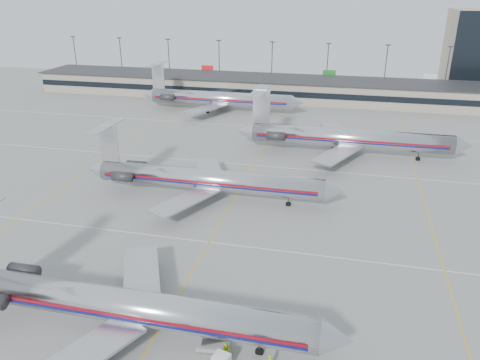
% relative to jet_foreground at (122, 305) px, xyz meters
% --- Properties ---
extents(ground, '(260.00, 260.00, 0.00)m').
position_rel_jet_foreground_xyz_m(ground, '(3.18, 8.89, -3.27)').
color(ground, gray).
rests_on(ground, ground).
extents(apron_markings, '(160.00, 0.15, 0.02)m').
position_rel_jet_foreground_xyz_m(apron_markings, '(3.18, 18.89, -3.26)').
color(apron_markings, silver).
rests_on(apron_markings, ground).
extents(terminal, '(162.00, 17.00, 6.25)m').
position_rel_jet_foreground_xyz_m(terminal, '(3.18, 106.87, -0.12)').
color(terminal, gray).
rests_on(terminal, ground).
extents(light_mast_row, '(163.60, 0.40, 15.28)m').
position_rel_jet_foreground_xyz_m(light_mast_row, '(3.18, 120.89, 5.31)').
color(light_mast_row, '#38383D').
rests_on(light_mast_row, ground).
extents(jet_foreground, '(43.11, 25.38, 11.28)m').
position_rel_jet_foreground_xyz_m(jet_foreground, '(0.00, 0.00, 0.00)').
color(jet_foreground, silver).
rests_on(jet_foreground, ground).
extents(jet_second_row, '(43.26, 25.47, 11.32)m').
position_rel_jet_foreground_xyz_m(jet_second_row, '(-1.79, 32.57, 0.01)').
color(jet_second_row, silver).
rests_on(jet_second_row, ground).
extents(jet_third_row, '(46.63, 28.68, 12.75)m').
position_rel_jet_foreground_xyz_m(jet_third_row, '(19.76, 58.96, 0.43)').
color(jet_third_row, silver).
rests_on(jet_third_row, ground).
extents(jet_back_row, '(45.59, 28.04, 12.46)m').
position_rel_jet_foreground_xyz_m(jet_back_row, '(-15.07, 87.34, 0.34)').
color(jet_back_row, silver).
rests_on(jet_back_row, ground).
extents(belt_loader, '(3.91, 1.52, 2.03)m').
position_rel_jet_foreground_xyz_m(belt_loader, '(9.53, -0.54, -2.73)').
color(belt_loader, gray).
rests_on(belt_loader, ground).
extents(ramp_worker_far, '(0.85, 0.69, 1.65)m').
position_rel_jet_foreground_xyz_m(ramp_worker_far, '(10.91, -1.13, -2.45)').
color(ramp_worker_far, '#B3DE14').
rests_on(ramp_worker_far, ground).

